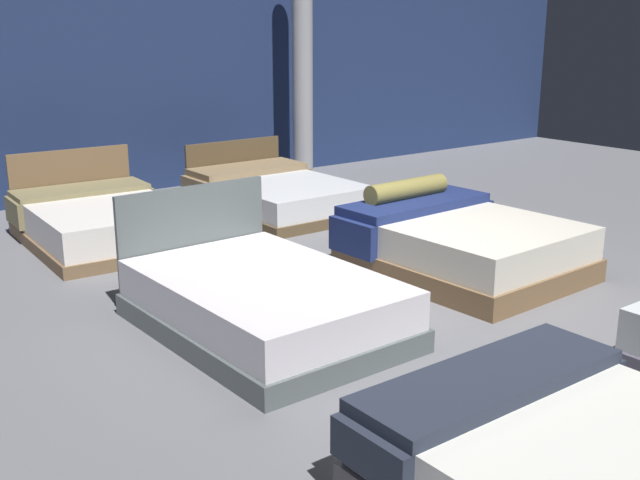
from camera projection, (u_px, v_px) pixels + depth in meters
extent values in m
cube|color=slate|center=(374.00, 303.00, 6.48)|extent=(18.00, 18.00, 0.02)
cube|color=navy|center=(108.00, 62.00, 10.06)|extent=(18.00, 0.06, 3.50)
cube|color=white|center=(614.00, 474.00, 3.49)|extent=(1.55, 1.98, 0.29)
cube|color=#272E3D|center=(490.00, 379.00, 4.00)|extent=(1.59, 0.51, 0.07)
cube|color=#272E3D|center=(370.00, 454.00, 3.57)|extent=(0.08, 0.51, 0.21)
cube|color=#272E3D|center=(582.00, 364.00, 4.51)|extent=(0.08, 0.51, 0.21)
cube|color=#535B5B|center=(265.00, 322.00, 5.83)|extent=(1.49, 2.13, 0.17)
cube|color=silver|center=(265.00, 293.00, 5.77)|extent=(1.43, 2.07, 0.28)
cube|color=#535B5B|center=(194.00, 242.00, 6.52)|extent=(1.37, 0.06, 0.95)
cube|color=brown|center=(464.00, 263.00, 7.19)|extent=(1.67, 2.00, 0.21)
cube|color=silver|center=(466.00, 236.00, 7.12)|extent=(1.61, 1.94, 0.30)
cube|color=navy|center=(415.00, 204.00, 7.55)|extent=(1.60, 0.64, 0.09)
cube|color=navy|center=(353.00, 238.00, 7.11)|extent=(0.11, 0.58, 0.32)
cube|color=navy|center=(468.00, 211.00, 8.10)|extent=(0.11, 0.58, 0.32)
cylinder|color=olive|center=(407.00, 189.00, 7.60)|extent=(0.98, 0.24, 0.20)
cube|color=brown|center=(104.00, 238.00, 8.16)|extent=(1.55, 2.05, 0.13)
cube|color=white|center=(103.00, 218.00, 8.10)|extent=(1.49, 1.99, 0.31)
cube|color=brown|center=(72.00, 187.00, 8.84)|extent=(1.37, 0.11, 0.87)
cube|color=olive|center=(80.00, 190.00, 8.59)|extent=(1.46, 0.63, 0.06)
cube|color=olive|center=(14.00, 213.00, 8.24)|extent=(0.08, 0.56, 0.27)
cube|color=olive|center=(143.00, 196.00, 9.03)|extent=(0.08, 0.56, 0.27)
cube|color=brown|center=(279.00, 207.00, 9.54)|extent=(1.51, 2.12, 0.12)
cube|color=silver|center=(279.00, 191.00, 9.49)|extent=(1.45, 2.06, 0.27)
cube|color=brown|center=(234.00, 169.00, 10.27)|extent=(1.41, 0.05, 0.76)
cube|color=#886F4E|center=(247.00, 169.00, 9.99)|extent=(1.48, 0.63, 0.08)
cube|color=#886F4E|center=(196.00, 190.00, 9.60)|extent=(0.08, 0.62, 0.29)
cube|color=#886F4E|center=(296.00, 176.00, 10.48)|extent=(0.08, 0.62, 0.29)
cylinder|color=#99999E|center=(302.00, 59.00, 11.00)|extent=(0.29, 0.29, 3.50)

